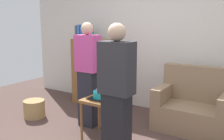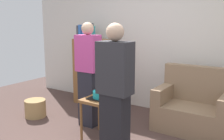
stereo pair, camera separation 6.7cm
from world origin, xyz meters
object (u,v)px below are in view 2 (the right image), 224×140
Objects in this scene: couch at (194,108)px; wicker_basket at (35,108)px; person_blowing_candles at (88,74)px; bookshelf at (94,71)px; side_table at (102,105)px; birthday_cake at (102,95)px; person_holding_cake at (115,98)px.

couch is 3.06× the size of wicker_basket.
bookshelf is at bearing 132.22° from person_blowing_candles.
person_blowing_candles is at bearing -56.79° from bookshelf.
birthday_cake is at bearing 11.18° from side_table.
side_table is (1.05, -1.19, -0.18)m from bookshelf.
bookshelf is 1.11m from person_blowing_candles.
person_holding_cake is 4.53× the size of wicker_basket.
bookshelf is at bearing 70.37° from wicker_basket.
side_table is at bearing -24.94° from person_holding_cake.
side_table is 0.36× the size of person_blowing_candles.
person_holding_cake is (1.03, -0.83, 0.00)m from person_blowing_candles.
side_table is at bearing -134.83° from couch.
birthday_cake is (0.00, 0.00, 0.14)m from side_table.
bookshelf is 2.39m from person_holding_cake.
birthday_cake is at bearing -1.56° from wicker_basket.
side_table is 1.63× the size of wicker_basket.
couch is at bearing 35.94° from person_blowing_candles.
bookshelf is 2.73× the size of side_table.
couch is at bearing -85.83° from person_holding_cake.
person_holding_cake reaches higher than bookshelf.
side_table is 0.62m from person_blowing_candles.
birthday_cake reaches higher than wicker_basket.
person_blowing_candles reaches higher than birthday_cake.
couch is at bearing 21.40° from wicker_basket.
wicker_basket is (-1.01, -0.23, -0.68)m from person_blowing_candles.
person_blowing_candles is at bearing 149.36° from side_table.
person_blowing_candles is 1.00× the size of person_holding_cake.
side_table is 1.83× the size of birthday_cake.
birthday_cake is at bearing -48.40° from bookshelf.
person_blowing_candles reaches higher than bookshelf.
person_blowing_candles is at bearing 149.36° from birthday_cake.
wicker_basket is at bearing 178.44° from side_table.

